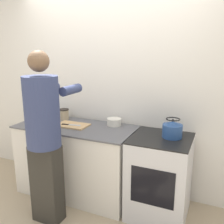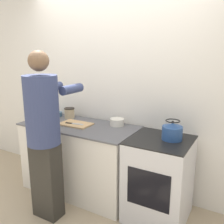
# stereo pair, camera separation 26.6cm
# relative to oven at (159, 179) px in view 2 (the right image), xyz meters

# --- Properties ---
(ground_plane) EXTENTS (12.00, 12.00, 0.00)m
(ground_plane) POSITION_rel_oven_xyz_m (-0.72, -0.31, -0.45)
(ground_plane) COLOR tan
(wall_back) EXTENTS (8.00, 0.05, 2.60)m
(wall_back) POSITION_rel_oven_xyz_m (-0.72, 0.41, 0.85)
(wall_back) COLOR white
(wall_back) RESTS_ON ground_plane
(counter) EXTENTS (1.44, 0.68, 0.88)m
(counter) POSITION_rel_oven_xyz_m (-1.05, 0.02, -0.00)
(counter) COLOR silver
(counter) RESTS_ON ground_plane
(oven) EXTENTS (0.62, 0.62, 0.89)m
(oven) POSITION_rel_oven_xyz_m (0.00, 0.00, 0.00)
(oven) COLOR silver
(oven) RESTS_ON ground_plane
(person) EXTENTS (0.38, 0.62, 1.78)m
(person) POSITION_rel_oven_xyz_m (-1.05, -0.56, 0.52)
(person) COLOR #2D2A25
(person) RESTS_ON ground_plane
(cutting_board) EXTENTS (0.39, 0.25, 0.02)m
(cutting_board) POSITION_rel_oven_xyz_m (-1.09, 0.01, 0.44)
(cutting_board) COLOR tan
(cutting_board) RESTS_ON counter
(knife) EXTENTS (0.24, 0.07, 0.01)m
(knife) POSITION_rel_oven_xyz_m (-1.09, -0.02, 0.46)
(knife) COLOR silver
(knife) RESTS_ON cutting_board
(kettle) EXTENTS (0.21, 0.21, 0.20)m
(kettle) POSITION_rel_oven_xyz_m (0.10, 0.05, 0.53)
(kettle) COLOR #284C8C
(kettle) RESTS_ON oven
(bowl_prep) EXTENTS (0.14, 0.14, 0.05)m
(bowl_prep) POSITION_rel_oven_xyz_m (-1.57, 0.22, 0.46)
(bowl_prep) COLOR #426684
(bowl_prep) RESTS_ON counter
(bowl_mixing) EXTENTS (0.17, 0.17, 0.09)m
(bowl_mixing) POSITION_rel_oven_xyz_m (-0.63, 0.23, 0.48)
(bowl_mixing) COLOR silver
(bowl_mixing) RESTS_ON counter
(canister_jar) EXTENTS (0.14, 0.14, 0.14)m
(canister_jar) POSITION_rel_oven_xyz_m (-1.35, 0.22, 0.51)
(canister_jar) COLOR tan
(canister_jar) RESTS_ON counter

